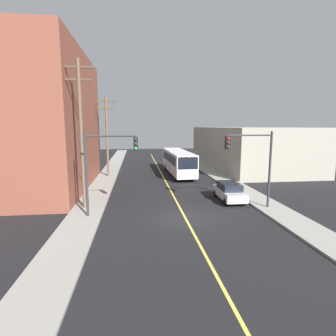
{
  "coord_description": "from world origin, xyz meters",
  "views": [
    {
      "loc": [
        -3.4,
        -18.24,
        6.52
      ],
      "look_at": [
        0.0,
        10.44,
        2.0
      ],
      "focal_mm": 28.5,
      "sensor_mm": 36.0,
      "label": 1
    }
  ],
  "objects": [
    {
      "name": "building_left_brick",
      "position": [
        -13.49,
        10.93,
        6.97
      ],
      "size": [
        10.0,
        18.09,
        13.95
      ],
      "color": "brown",
      "rests_on": "ground"
    },
    {
      "name": "utility_pole_mid",
      "position": [
        -7.11,
        16.53,
        5.68
      ],
      "size": [
        2.4,
        0.28,
        10.06
      ],
      "color": "brown",
      "rests_on": "sidewalk_left"
    },
    {
      "name": "ground_plane",
      "position": [
        0.0,
        0.0,
        0.0
      ],
      "size": [
        120.0,
        120.0,
        0.0
      ],
      "primitive_type": "plane",
      "color": "black"
    },
    {
      "name": "lane_stripe_center",
      "position": [
        0.0,
        15.0,
        0.01
      ],
      "size": [
        0.16,
        60.0,
        0.01
      ],
      "primitive_type": "cube",
      "color": "#D8CC4C",
      "rests_on": "ground"
    },
    {
      "name": "sidewalk_left",
      "position": [
        -7.25,
        10.0,
        0.07
      ],
      "size": [
        2.5,
        90.0,
        0.15
      ],
      "primitive_type": "cube",
      "color": "gray",
      "rests_on": "ground"
    },
    {
      "name": "building_right_warehouse",
      "position": [
        14.5,
        23.83,
        3.18
      ],
      "size": [
        12.0,
        25.77,
        6.36
      ],
      "color": "gray",
      "rests_on": "ground"
    },
    {
      "name": "sidewalk_right",
      "position": [
        7.25,
        10.0,
        0.07
      ],
      "size": [
        2.5,
        90.0,
        0.15
      ],
      "primitive_type": "cube",
      "color": "gray",
      "rests_on": "ground"
    },
    {
      "name": "fire_hydrant",
      "position": [
        6.85,
        7.39,
        0.58
      ],
      "size": [
        0.44,
        0.26,
        0.84
      ],
      "color": "red",
      "rests_on": "sidewalk_right"
    },
    {
      "name": "traffic_signal_right_corner",
      "position": [
        5.41,
        1.26,
        4.3
      ],
      "size": [
        3.75,
        0.48,
        6.0
      ],
      "color": "#2D2D33",
      "rests_on": "sidewalk_right"
    },
    {
      "name": "utility_pole_near",
      "position": [
        -7.56,
        2.84,
        6.32
      ],
      "size": [
        2.4,
        0.28,
        11.29
      ],
      "color": "brown",
      "rests_on": "sidewalk_left"
    },
    {
      "name": "parked_car_silver",
      "position": [
        4.68,
        3.9,
        0.84
      ],
      "size": [
        1.86,
        4.42,
        1.62
      ],
      "color": "#B7B7BC",
      "rests_on": "ground"
    },
    {
      "name": "city_bus",
      "position": [
        2.2,
        17.39,
        1.82
      ],
      "size": [
        2.97,
        12.22,
        3.2
      ],
      "color": "silver",
      "rests_on": "ground"
    },
    {
      "name": "traffic_signal_left_corner",
      "position": [
        -5.41,
        0.71,
        4.3
      ],
      "size": [
        3.75,
        0.48,
        6.0
      ],
      "color": "#2D2D33",
      "rests_on": "sidewalk_left"
    }
  ]
}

